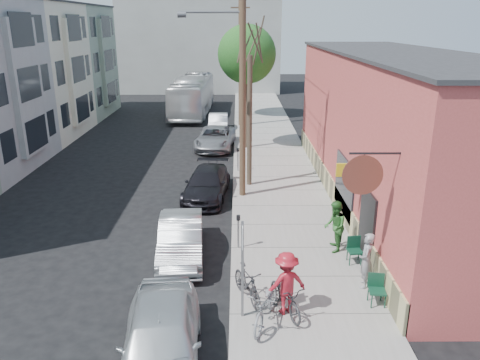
{
  "coord_description": "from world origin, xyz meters",
  "views": [
    {
      "loc": [
        2.23,
        -14.98,
        7.76
      ],
      "look_at": [
        2.33,
        3.51,
        1.5
      ],
      "focal_mm": 35.0,
      "sensor_mm": 36.0,
      "label": 1
    }
  ],
  "objects_px": {
    "patio_chair_a": "(355,251)",
    "bus": "(193,95)",
    "sign_post": "(242,261)",
    "parking_meter_near": "(238,226)",
    "cyclist": "(286,283)",
    "car_1": "(181,239)",
    "parking_meter_far": "(238,156)",
    "patron_green": "(335,226)",
    "car_3": "(215,138)",
    "parked_bike_a": "(247,284)",
    "car_4": "(218,123)",
    "tree_leafy_far": "(244,53)",
    "patio_chair_b": "(377,291)",
    "patron_grey": "(366,260)",
    "car_2": "(207,184)",
    "tree_bare": "(250,122)",
    "parked_bike_b": "(267,305)",
    "utility_pole_near": "(241,80)",
    "tree_leafy_mid": "(247,55)",
    "car_0": "(161,340)"
  },
  "relations": [
    {
      "from": "parking_meter_far",
      "to": "bus",
      "type": "relative_size",
      "value": 0.11
    },
    {
      "from": "car_2",
      "to": "patio_chair_a",
      "type": "bearing_deg",
      "value": -45.79
    },
    {
      "from": "patron_green",
      "to": "cyclist",
      "type": "distance_m",
      "value": 4.21
    },
    {
      "from": "sign_post",
      "to": "bus",
      "type": "bearing_deg",
      "value": 97.6
    },
    {
      "from": "patio_chair_a",
      "to": "patron_grey",
      "type": "relative_size",
      "value": 0.51
    },
    {
      "from": "patio_chair_a",
      "to": "tree_bare",
      "type": "bearing_deg",
      "value": 106.0
    },
    {
      "from": "cyclist",
      "to": "car_1",
      "type": "height_order",
      "value": "cyclist"
    },
    {
      "from": "car_1",
      "to": "bus",
      "type": "xyz_separation_m",
      "value": [
        -2.0,
        26.88,
        0.94
      ]
    },
    {
      "from": "cyclist",
      "to": "tree_leafy_mid",
      "type": "bearing_deg",
      "value": -107.14
    },
    {
      "from": "patron_grey",
      "to": "car_0",
      "type": "bearing_deg",
      "value": -41.65
    },
    {
      "from": "parked_bike_a",
      "to": "car_4",
      "type": "xyz_separation_m",
      "value": [
        -1.7,
        22.65,
        -0.03
      ]
    },
    {
      "from": "tree_leafy_far",
      "to": "car_1",
      "type": "height_order",
      "value": "tree_leafy_far"
    },
    {
      "from": "parking_meter_near",
      "to": "car_4",
      "type": "bearing_deg",
      "value": 94.29
    },
    {
      "from": "patio_chair_a",
      "to": "car_2",
      "type": "distance_m",
      "value": 8.44
    },
    {
      "from": "patio_chair_b",
      "to": "car_3",
      "type": "xyz_separation_m",
      "value": [
        -5.35,
        17.98,
        0.09
      ]
    },
    {
      "from": "parked_bike_a",
      "to": "patron_green",
      "type": "bearing_deg",
      "value": 21.95
    },
    {
      "from": "parked_bike_a",
      "to": "cyclist",
      "type": "bearing_deg",
      "value": -52.55
    },
    {
      "from": "tree_leafy_mid",
      "to": "patio_chair_b",
      "type": "relative_size",
      "value": 8.56
    },
    {
      "from": "car_1",
      "to": "car_4",
      "type": "xyz_separation_m",
      "value": [
        0.53,
        19.73,
        -0.04
      ]
    },
    {
      "from": "tree_leafy_mid",
      "to": "bus",
      "type": "xyz_separation_m",
      "value": [
        -4.53,
        12.35,
        -4.26
      ]
    },
    {
      "from": "patio_chair_a",
      "to": "car_3",
      "type": "xyz_separation_m",
      "value": [
        -5.3,
        15.56,
        0.09
      ]
    },
    {
      "from": "patio_chair_b",
      "to": "car_1",
      "type": "bearing_deg",
      "value": 158.55
    },
    {
      "from": "parked_bike_a",
      "to": "car_4",
      "type": "bearing_deg",
      "value": 71.16
    },
    {
      "from": "car_2",
      "to": "car_3",
      "type": "distance_m",
      "value": 8.98
    },
    {
      "from": "patron_grey",
      "to": "car_1",
      "type": "height_order",
      "value": "patron_grey"
    },
    {
      "from": "car_2",
      "to": "sign_post",
      "type": "bearing_deg",
      "value": -75.38
    },
    {
      "from": "parking_meter_far",
      "to": "patio_chair_a",
      "type": "xyz_separation_m",
      "value": [
        3.85,
        -10.25,
        -0.39
      ]
    },
    {
      "from": "parking_meter_near",
      "to": "patio_chair_a",
      "type": "height_order",
      "value": "parking_meter_near"
    },
    {
      "from": "tree_bare",
      "to": "parked_bike_a",
      "type": "height_order",
      "value": "tree_bare"
    },
    {
      "from": "tree_leafy_far",
      "to": "parked_bike_b",
      "type": "distance_m",
      "value": 29.75
    },
    {
      "from": "bus",
      "to": "parked_bike_b",
      "type": "bearing_deg",
      "value": -79.47
    },
    {
      "from": "tree_leafy_far",
      "to": "tree_bare",
      "type": "bearing_deg",
      "value": -90.0
    },
    {
      "from": "sign_post",
      "to": "car_0",
      "type": "xyz_separation_m",
      "value": [
        -1.9,
        -1.84,
        -1.05
      ]
    },
    {
      "from": "patio_chair_a",
      "to": "bus",
      "type": "bearing_deg",
      "value": 99.41
    },
    {
      "from": "parking_meter_near",
      "to": "patron_green",
      "type": "relative_size",
      "value": 0.68
    },
    {
      "from": "sign_post",
      "to": "patron_green",
      "type": "relative_size",
      "value": 1.54
    },
    {
      "from": "patio_chair_b",
      "to": "patron_grey",
      "type": "xyz_separation_m",
      "value": [
        -0.09,
        0.97,
        0.43
      ]
    },
    {
      "from": "tree_bare",
      "to": "patron_grey",
      "type": "bearing_deg",
      "value": -70.94
    },
    {
      "from": "car_3",
      "to": "parking_meter_far",
      "type": "bearing_deg",
      "value": -69.65
    },
    {
      "from": "car_4",
      "to": "car_3",
      "type": "bearing_deg",
      "value": -90.68
    },
    {
      "from": "patio_chair_a",
      "to": "patron_grey",
      "type": "height_order",
      "value": "patron_grey"
    },
    {
      "from": "patio_chair_b",
      "to": "car_4",
      "type": "xyz_separation_m",
      "value": [
        -5.35,
        22.89,
        0.06
      ]
    },
    {
      "from": "sign_post",
      "to": "parking_meter_near",
      "type": "relative_size",
      "value": 2.26
    },
    {
      "from": "sign_post",
      "to": "parking_meter_near",
      "type": "distance_m",
      "value": 4.16
    },
    {
      "from": "utility_pole_near",
      "to": "bus",
      "type": "distance_m",
      "value": 21.84
    },
    {
      "from": "car_0",
      "to": "car_3",
      "type": "bearing_deg",
      "value": 83.91
    },
    {
      "from": "sign_post",
      "to": "patio_chair_a",
      "type": "bearing_deg",
      "value": 38.12
    },
    {
      "from": "tree_leafy_far",
      "to": "patio_chair_b",
      "type": "xyz_separation_m",
      "value": [
        3.35,
        -28.55,
        -4.77
      ]
    },
    {
      "from": "cyclist",
      "to": "car_3",
      "type": "relative_size",
      "value": 0.37
    },
    {
      "from": "patio_chair_a",
      "to": "car_4",
      "type": "height_order",
      "value": "car_4"
    }
  ]
}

